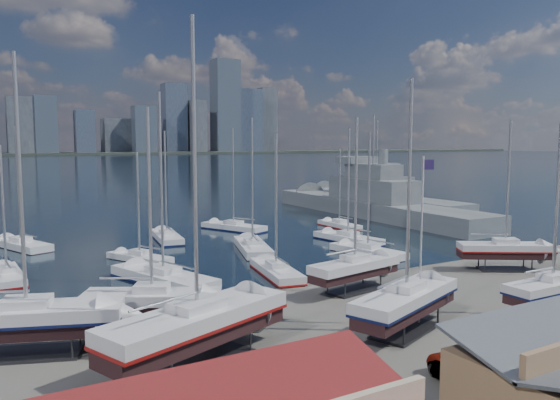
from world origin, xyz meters
TOP-DOWN VIEW (x-y plane):
  - ground at (0.00, -10.00)m, footprint 1400.00×1400.00m
  - water at (0.00, 300.00)m, footprint 1400.00×600.00m
  - sailboat_cradle_0 at (-21.31, -5.39)m, footprint 10.98×6.47m
  - sailboat_cradle_1 at (-13.29, -11.21)m, footprint 12.13×7.23m
  - sailboat_cradle_2 at (-13.92, -4.96)m, footprint 8.79×6.36m
  - sailboat_cradle_3 at (0.11, -13.32)m, footprint 10.29×6.08m
  - sailboat_cradle_4 at (3.22, -3.98)m, footprint 8.87×3.84m
  - sailboat_cradle_5 at (11.52, -15.83)m, footprint 8.22×2.34m
  - sailboat_cradle_6 at (20.28, -5.21)m, footprint 8.67×6.76m
  - sailboat_moored_1 at (-21.18, 14.47)m, footprint 2.72×8.46m
  - sailboat_moored_2 at (-18.77, 29.54)m, footprint 6.06×10.03m
  - sailboat_moored_3 at (-9.57, 6.21)m, footprint 6.73×11.87m
  - sailboat_moored_4 at (-8.86, 16.03)m, footprint 5.36×7.89m
  - sailboat_moored_5 at (-2.57, 26.33)m, footprint 4.05×9.78m
  - sailboat_moored_6 at (0.31, 3.85)m, footprint 4.24×9.39m
  - sailboat_moored_7 at (3.53, 14.84)m, footprint 5.89×10.69m
  - sailboat_moored_8 at (8.00, 29.28)m, footprint 6.61×10.14m
  - sailboat_moored_9 at (13.33, 6.69)m, footprint 4.03×9.48m
  - sailboat_moored_10 at (16.22, 14.05)m, footprint 4.19×9.98m
  - sailboat_moored_11 at (22.19, 23.93)m, footprint 2.27×7.96m
  - naval_ship_east at (34.32, 31.33)m, footprint 9.16×48.42m
  - naval_ship_west at (43.84, 41.74)m, footprint 7.16×42.91m
  - car_b at (-1.83, -20.22)m, footprint 4.25×1.92m
  - car_c at (-2.71, -21.09)m, footprint 3.31×5.45m
  - car_d at (3.72, -20.99)m, footprint 3.59×5.00m
  - flagpole at (1.92, -12.73)m, footprint 1.00×0.12m

SIDE VIEW (x-z plane):
  - water at x=0.00m, z-range -0.35..0.05m
  - ground at x=0.00m, z-range 0.00..0.00m
  - sailboat_moored_5 at x=-2.57m, z-range -6.79..7.40m
  - sailboat_moored_10 at x=16.22m, z-range -6.93..7.54m
  - sailboat_moored_8 at x=8.00m, z-range -7.08..7.69m
  - sailboat_moored_6 at x=0.31m, z-range -6.47..7.09m
  - sailboat_moored_1 at x=-21.18m, z-range -5.94..6.56m
  - sailboat_moored_11 at x=22.19m, z-range -5.63..6.25m
  - sailboat_moored_3 at x=-9.57m, z-range -8.25..8.87m
  - sailboat_moored_2 at x=-18.77m, z-range -7.01..7.65m
  - sailboat_moored_7 at x=3.53m, z-range -7.45..8.10m
  - sailboat_moored_9 at x=13.33m, z-range -6.61..7.25m
  - sailboat_moored_4 at x=-8.86m, z-range -5.51..6.16m
  - car_d at x=3.72m, z-range 0.00..1.34m
  - car_b at x=-1.83m, z-range 0.00..1.35m
  - car_c at x=-2.71m, z-range 0.00..1.41m
  - naval_ship_west at x=43.84m, z-range -7.27..10.59m
  - naval_ship_east at x=34.32m, z-range -7.50..10.84m
  - sailboat_cradle_5 at x=11.52m, z-range -4.80..8.68m
  - sailboat_cradle_6 at x=20.28m, z-range -5.15..9.11m
  - sailboat_cradle_4 at x=3.22m, z-range -5.10..9.06m
  - sailboat_cradle_2 at x=-13.92m, z-range -5.18..9.16m
  - sailboat_cradle_3 at x=0.11m, z-range -5.96..10.11m
  - sailboat_cradle_0 at x=-21.31m, z-range -6.40..10.65m
  - sailboat_cradle_1 at x=-13.29m, z-range -7.15..11.58m
  - flagpole at x=1.92m, z-range 0.81..12.07m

